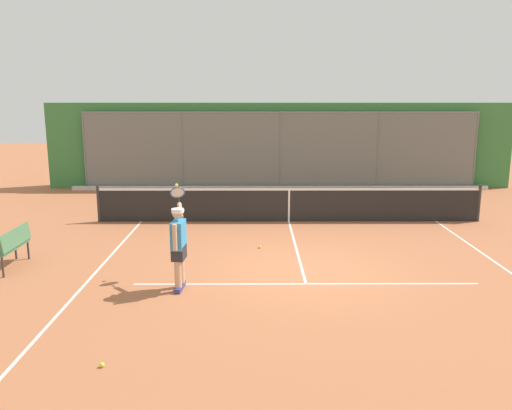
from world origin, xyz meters
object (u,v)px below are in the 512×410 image
at_px(tennis_ball_near_baseline, 102,365).
at_px(tennis_ball_by_sideline, 260,247).
at_px(courtside_bench, 11,244).
at_px(tennis_player, 179,243).

bearing_deg(tennis_ball_near_baseline, tennis_ball_by_sideline, -111.29).
xyz_separation_m(tennis_ball_by_sideline, tennis_ball_near_baseline, (2.17, 5.56, 0.00)).
height_order(tennis_ball_by_sideline, courtside_bench, courtside_bench).
height_order(tennis_player, tennis_ball_by_sideline, tennis_player).
relative_size(tennis_ball_by_sideline, courtside_bench, 0.05).
relative_size(tennis_player, tennis_ball_near_baseline, 27.95).
bearing_deg(tennis_player, courtside_bench, 76.20).
bearing_deg(tennis_ball_near_baseline, courtside_bench, -53.65).
distance_m(tennis_player, courtside_bench, 3.91).
bearing_deg(tennis_player, tennis_ball_near_baseline, 172.49).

